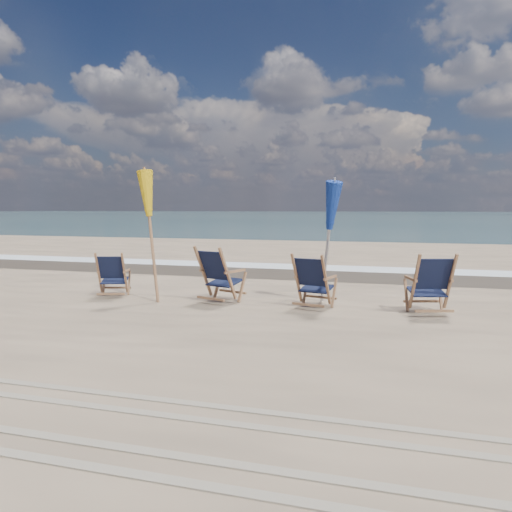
# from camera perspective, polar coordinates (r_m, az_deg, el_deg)

# --- Properties ---
(ocean) EXTENTS (400.00, 400.00, 0.00)m
(ocean) POSITION_cam_1_polar(r_m,az_deg,el_deg) (134.19, 15.37, 4.57)
(ocean) COLOR #3E6467
(ocean) RESTS_ON ground
(surf_foam) EXTENTS (200.00, 1.40, 0.01)m
(surf_foam) POSITION_cam_1_polar(r_m,az_deg,el_deg) (14.76, 6.69, -1.29)
(surf_foam) COLOR silver
(surf_foam) RESTS_ON ground
(wet_sand_strip) EXTENTS (200.00, 2.60, 0.00)m
(wet_sand_strip) POSITION_cam_1_polar(r_m,az_deg,el_deg) (13.30, 5.60, -2.03)
(wet_sand_strip) COLOR #42362A
(wet_sand_strip) RESTS_ON ground
(tire_tracks) EXTENTS (80.00, 1.30, 0.01)m
(tire_tracks) POSITION_cam_1_polar(r_m,az_deg,el_deg) (4.50, -19.16, -17.45)
(tire_tracks) COLOR gray
(tire_tracks) RESTS_ON ground
(beach_chair_0) EXTENTS (0.74, 0.79, 0.89)m
(beach_chair_0) POSITION_cam_1_polar(r_m,az_deg,el_deg) (10.02, -14.79, -2.09)
(beach_chair_0) COLOR black
(beach_chair_0) RESTS_ON ground
(beach_chair_1) EXTENTS (0.89, 0.95, 1.06)m
(beach_chair_1) POSITION_cam_1_polar(r_m,az_deg,el_deg) (8.91, -3.26, -2.31)
(beach_chair_1) COLOR black
(beach_chair_1) RESTS_ON ground
(beach_chair_2) EXTENTS (0.77, 0.83, 0.97)m
(beach_chair_2) POSITION_cam_1_polar(r_m,az_deg,el_deg) (8.50, 8.00, -3.02)
(beach_chair_2) COLOR black
(beach_chair_2) RESTS_ON ground
(beach_chair_3) EXTENTS (0.85, 0.90, 1.03)m
(beach_chair_3) POSITION_cam_1_polar(r_m,az_deg,el_deg) (8.62, 21.33, -3.03)
(beach_chair_3) COLOR black
(beach_chair_3) RESTS_ON ground
(umbrella_yellow) EXTENTS (0.30, 0.30, 2.43)m
(umbrella_yellow) POSITION_cam_1_polar(r_m,az_deg,el_deg) (9.44, -11.92, 6.32)
(umbrella_yellow) COLOR #926441
(umbrella_yellow) RESTS_ON ground
(umbrella_blue) EXTENTS (0.30, 0.30, 2.23)m
(umbrella_blue) POSITION_cam_1_polar(r_m,az_deg,el_deg) (9.04, 8.19, 5.24)
(umbrella_blue) COLOR #A5A5AD
(umbrella_blue) RESTS_ON ground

